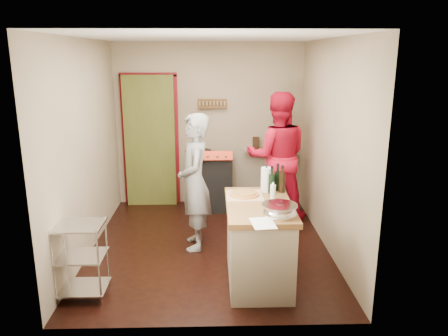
{
  "coord_description": "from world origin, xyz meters",
  "views": [
    {
      "loc": [
        0.04,
        -5.24,
        2.41
      ],
      "look_at": [
        0.19,
        0.0,
        1.04
      ],
      "focal_mm": 35.0,
      "sensor_mm": 36.0,
      "label": 1
    }
  ],
  "objects_px": {
    "stove": "(213,181)",
    "wire_shelving": "(81,257)",
    "person_red": "(277,157)",
    "island": "(259,240)",
    "person_stripe": "(195,182)"
  },
  "relations": [
    {
      "from": "island",
      "to": "person_red",
      "type": "distance_m",
      "value": 2.0
    },
    {
      "from": "wire_shelving",
      "to": "person_red",
      "type": "distance_m",
      "value": 3.2
    },
    {
      "from": "wire_shelving",
      "to": "person_red",
      "type": "height_order",
      "value": "person_red"
    },
    {
      "from": "stove",
      "to": "person_red",
      "type": "distance_m",
      "value": 1.16
    },
    {
      "from": "wire_shelving",
      "to": "island",
      "type": "relative_size",
      "value": 0.61
    },
    {
      "from": "person_stripe",
      "to": "wire_shelving",
      "type": "bearing_deg",
      "value": -48.0
    },
    {
      "from": "island",
      "to": "person_red",
      "type": "relative_size",
      "value": 0.69
    },
    {
      "from": "stove",
      "to": "wire_shelving",
      "type": "bearing_deg",
      "value": -116.85
    },
    {
      "from": "stove",
      "to": "wire_shelving",
      "type": "distance_m",
      "value": 2.94
    },
    {
      "from": "stove",
      "to": "person_red",
      "type": "xyz_separation_m",
      "value": [
        0.95,
        -0.44,
        0.5
      ]
    },
    {
      "from": "stove",
      "to": "person_stripe",
      "type": "height_order",
      "value": "person_stripe"
    },
    {
      "from": "wire_shelving",
      "to": "person_red",
      "type": "xyz_separation_m",
      "value": [
        2.28,
        2.18,
        0.51
      ]
    },
    {
      "from": "stove",
      "to": "island",
      "type": "relative_size",
      "value": 0.77
    },
    {
      "from": "island",
      "to": "person_stripe",
      "type": "bearing_deg",
      "value": 129.23
    },
    {
      "from": "wire_shelving",
      "to": "island",
      "type": "xyz_separation_m",
      "value": [
        1.82,
        0.3,
        0.03
      ]
    }
  ]
}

